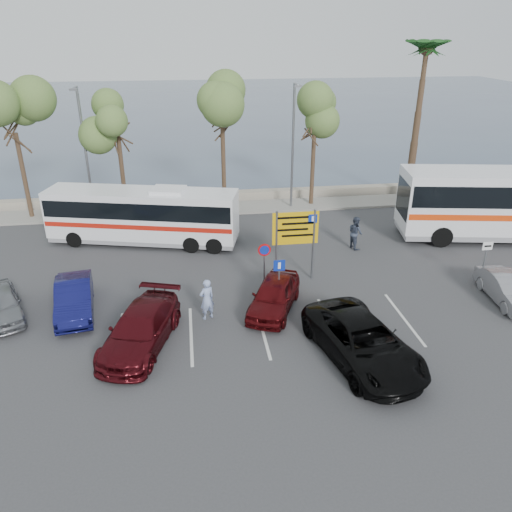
{
  "coord_description": "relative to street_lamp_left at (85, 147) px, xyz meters",
  "views": [
    {
      "loc": [
        -3.86,
        -18.09,
        11.29
      ],
      "look_at": [
        -0.9,
        3.0,
        1.48
      ],
      "focal_mm": 35.0,
      "sensor_mm": 36.0,
      "label": 1
    }
  ],
  "objects": [
    {
      "name": "suv_black",
      "position": [
        12.15,
        -17.02,
        -3.81
      ],
      "size": [
        3.82,
        6.14,
        1.58
      ],
      "primitive_type": "imported",
      "rotation": [
        0.0,
        0.0,
        0.22
      ],
      "color": "black",
      "rests_on": "ground"
    },
    {
      "name": "street_lamp_left",
      "position": [
        0.0,
        0.0,
        0.0
      ],
      "size": [
        0.45,
        1.15,
        8.01
      ],
      "color": "slate",
      "rests_on": "kerb_strip"
    },
    {
      "name": "car_silver_b",
      "position": [
        20.0,
        -13.74,
        -3.97
      ],
      "size": [
        1.63,
        3.9,
        1.25
      ],
      "primitive_type": "imported",
      "rotation": [
        0.0,
        0.0,
        -0.08
      ],
      "color": "gray",
      "rests_on": "ground"
    },
    {
      "name": "sign_taxi",
      "position": [
        19.8,
        -12.03,
        -3.18
      ],
      "size": [
        0.5,
        0.07,
        2.2
      ],
      "color": "slate",
      "rests_on": "ground"
    },
    {
      "name": "coach_bus_left",
      "position": [
        3.5,
        -4.64,
        -3.07
      ],
      "size": [
        10.83,
        4.85,
        3.3
      ],
      "color": "white",
      "rests_on": "ground"
    },
    {
      "name": "kerb_strip",
      "position": [
        10.0,
        0.48,
        -4.52
      ],
      "size": [
        44.0,
        2.4,
        0.15
      ],
      "primitive_type": "cube",
      "color": "gray",
      "rests_on": "ground"
    },
    {
      "name": "sea",
      "position": [
        10.0,
        46.48,
        -4.59
      ],
      "size": [
        140.0,
        140.0,
        0.0
      ],
      "primitive_type": "plane",
      "color": "#3E4B63",
      "rests_on": "ground"
    },
    {
      "name": "car_silver_a",
      "position": [
        -2.0,
        -12.02,
        -3.95
      ],
      "size": [
        2.91,
        4.13,
        1.3
      ],
      "primitive_type": "imported",
      "rotation": [
        0.0,
        0.0,
        0.4
      ],
      "color": "gray",
      "rests_on": "ground"
    },
    {
      "name": "pedestrian_near",
      "position": [
        6.63,
        -13.31,
        -3.69
      ],
      "size": [
        0.79,
        0.69,
        1.82
      ],
      "primitive_type": "imported",
      "rotation": [
        0.0,
        0.0,
        3.62
      ],
      "color": "#90A2D2",
      "rests_on": "ground"
    },
    {
      "name": "tree_far_left",
      "position": [
        -4.0,
        0.48,
        1.73
      ],
      "size": [
        3.2,
        3.2,
        7.6
      ],
      "color": "#382619",
      "rests_on": "kerb_strip"
    },
    {
      "name": "tree_left",
      "position": [
        2.0,
        0.48,
        1.41
      ],
      "size": [
        3.2,
        3.2,
        7.2
      ],
      "color": "#382619",
      "rests_on": "kerb_strip"
    },
    {
      "name": "palm_tree",
      "position": [
        21.5,
        0.48,
        5.27
      ],
      "size": [
        4.8,
        4.8,
        11.2
      ],
      "color": "#382619",
      "rests_on": "kerb_strip"
    },
    {
      "name": "street_lamp_right",
      "position": [
        13.0,
        0.0,
        0.0
      ],
      "size": [
        0.45,
        1.15,
        8.01
      ],
      "color": "slate",
      "rests_on": "kerb_strip"
    },
    {
      "name": "pedestrian_far",
      "position": [
        15.16,
        -7.02,
        -3.68
      ],
      "size": [
        0.91,
        1.05,
        1.84
      ],
      "primitive_type": "imported",
      "rotation": [
        0.0,
        0.0,
        1.85
      ],
      "color": "#343C4E",
      "rests_on": "ground"
    },
    {
      "name": "seawall",
      "position": [
        10.0,
        2.48,
        -4.3
      ],
      "size": [
        48.0,
        0.8,
        0.6
      ],
      "primitive_type": "cube",
      "color": "gray",
      "rests_on": "ground"
    },
    {
      "name": "sign_parking",
      "position": [
        9.8,
        -12.73,
        -3.13
      ],
      "size": [
        0.5,
        0.07,
        2.25
      ],
      "color": "slate",
      "rests_on": "ground"
    },
    {
      "name": "car_red",
      "position": [
        9.54,
        -13.01,
        -3.89
      ],
      "size": [
        3.25,
        4.51,
        1.43
      ],
      "primitive_type": "imported",
      "rotation": [
        0.0,
        0.0,
        -0.42
      ],
      "color": "#4E0B0D",
      "rests_on": "ground"
    },
    {
      "name": "direction_sign",
      "position": [
        11.0,
        -10.32,
        -2.17
      ],
      "size": [
        2.2,
        0.12,
        3.6
      ],
      "color": "slate",
      "rests_on": "ground"
    },
    {
      "name": "ground",
      "position": [
        10.0,
        -13.52,
        -4.6
      ],
      "size": [
        120.0,
        120.0,
        0.0
      ],
      "primitive_type": "plane",
      "color": "#37373A",
      "rests_on": "ground"
    },
    {
      "name": "sign_no_stop",
      "position": [
        9.4,
        -11.13,
        -3.02
      ],
      "size": [
        0.6,
        0.08,
        2.35
      ],
      "color": "slate",
      "rests_on": "ground"
    },
    {
      "name": "lane_markings",
      "position": [
        8.86,
        -14.52,
        -4.6
      ],
      "size": [
        12.02,
        4.2,
        0.01
      ],
      "primitive_type": null,
      "color": "silver",
      "rests_on": "ground"
    },
    {
      "name": "tree_right",
      "position": [
        14.5,
        0.48,
        1.57
      ],
      "size": [
        3.2,
        3.2,
        7.4
      ],
      "color": "#382619",
      "rests_on": "kerb_strip"
    },
    {
      "name": "tree_mid",
      "position": [
        8.5,
        0.48,
        2.06
      ],
      "size": [
        3.2,
        3.2,
        8.0
      ],
      "color": "#382619",
      "rests_on": "kerb_strip"
    },
    {
      "name": "car_maroon",
      "position": [
        4.0,
        -14.95,
        -3.86
      ],
      "size": [
        3.48,
        5.45,
        1.47
      ],
      "primitive_type": "imported",
      "rotation": [
        0.0,
        0.0,
        -0.3
      ],
      "color": "#440B10",
      "rests_on": "ground"
    },
    {
      "name": "car_blue",
      "position": [
        1.0,
        -12.02,
        -3.9
      ],
      "size": [
        2.13,
        4.42,
        1.4
      ],
      "primitive_type": "imported",
      "rotation": [
        0.0,
        0.0,
        0.16
      ],
      "color": "#10124E",
      "rests_on": "ground"
    }
  ]
}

